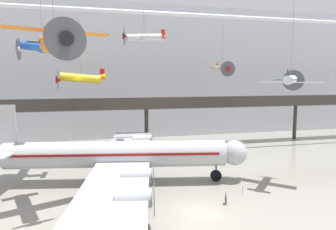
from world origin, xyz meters
TOP-DOWN VIEW (x-y plane):
  - ground_plane at (0.00, 0.00)m, footprint 260.00×260.00m
  - hangar_back_wall at (0.00, 37.19)m, footprint 140.00×3.00m
  - mezzanine_walkway at (0.00, 26.63)m, footprint 110.00×3.20m
  - ceiling_truss_beam at (0.00, 21.39)m, footprint 120.00×0.60m
  - airliner_silver_main at (-6.54, 9.56)m, footprint 30.82×35.36m
  - suspended_plane_yellow_lowwing at (-10.89, 25.85)m, footprint 7.75×9.49m
  - suspended_plane_cream_biplane at (13.08, 24.89)m, footprint 7.26×5.94m
  - suspended_plane_silver_racer at (-1.96, 17.10)m, footprint 5.96×7.31m
  - suspended_plane_white_twin at (12.39, 4.76)m, footprint 5.83×5.77m
  - suspended_plane_blue_trainer at (-14.52, 13.89)m, footprint 5.82×7.12m
  - suspended_plane_orange_highwing at (-11.96, 3.80)m, footprint 9.33×8.01m
  - stanchion_barrier at (5.88, 2.65)m, footprint 0.36×0.36m
  - info_sign_pedestal at (3.30, 1.06)m, footprint 0.31×0.74m

SIDE VIEW (x-z plane):
  - ground_plane at x=0.00m, z-range 0.00..0.00m
  - stanchion_barrier at x=5.88m, z-range -0.21..0.87m
  - info_sign_pedestal at x=3.30m, z-range -0.17..1.08m
  - airliner_silver_main at x=-6.54m, z-range -1.27..7.87m
  - mezzanine_walkway at x=0.00m, z-range 2.83..11.72m
  - suspended_plane_white_twin at x=12.39m, z-range 6.48..17.25m
  - suspended_plane_yellow_lowwing at x=-10.89m, z-range 6.47..17.70m
  - hangar_back_wall at x=0.00m, z-range 0.00..26.87m
  - suspended_plane_cream_biplane at x=13.08m, z-range 9.45..18.55m
  - suspended_plane_orange_highwing at x=-11.96m, z-range 11.41..19.57m
  - suspended_plane_blue_trainer at x=-14.52m, z-range 11.92..19.35m
  - suspended_plane_silver_racer at x=-1.96m, z-range 15.01..20.15m
  - ceiling_truss_beam at x=0.00m, z-range 21.57..22.17m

